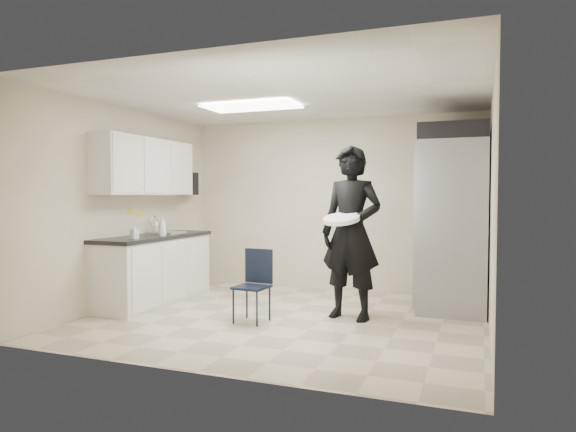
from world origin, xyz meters
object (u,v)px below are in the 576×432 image
at_px(lower_counter, 155,271).
at_px(man_tuxedo, 351,233).
at_px(commercial_fridge, 454,226).
at_px(folding_chair, 252,287).

distance_m(lower_counter, man_tuxedo, 2.75).
bearing_deg(commercial_fridge, lower_counter, -164.12).
xyz_separation_m(folding_chair, man_tuxedo, (1.01, 0.56, 0.61)).
relative_size(lower_counter, folding_chair, 2.37).
relative_size(folding_chair, man_tuxedo, 0.40).
bearing_deg(man_tuxedo, folding_chair, -139.05).
height_order(lower_counter, folding_chair, lower_counter).
distance_m(folding_chair, man_tuxedo, 1.31).
bearing_deg(lower_counter, man_tuxedo, 1.05).
bearing_deg(folding_chair, man_tuxedo, 33.91).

